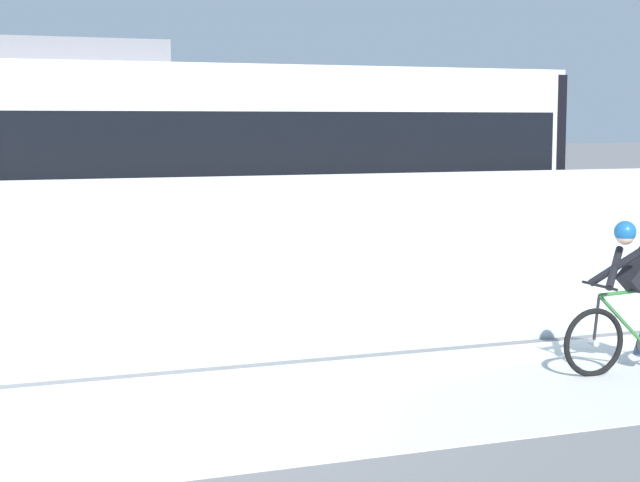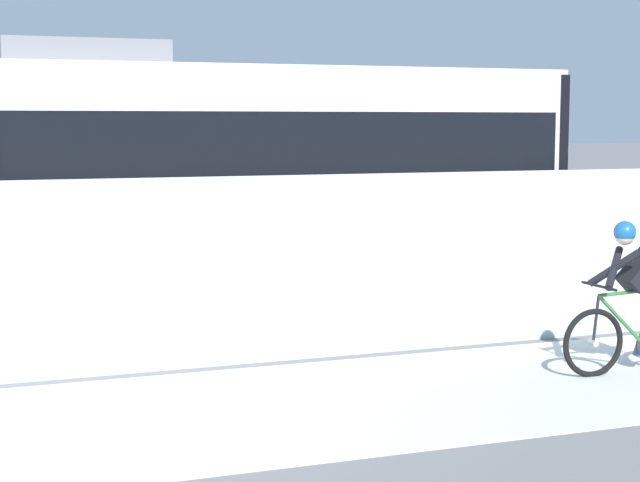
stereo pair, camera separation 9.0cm
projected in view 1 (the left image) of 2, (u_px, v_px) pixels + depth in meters
ground_plane at (86, 429)px, 8.99m from camera, size 200.00×200.00×0.00m
bike_path_deck at (86, 428)px, 8.99m from camera, size 32.00×3.20×0.01m
glass_parapet at (58, 324)px, 10.64m from camera, size 32.00×0.05×1.15m
concrete_barrier_wall at (38, 264)px, 12.26m from camera, size 32.00×0.36×1.94m
tram_rail_near at (21, 309)px, 14.68m from camera, size 32.00×0.08×0.01m
tram_rail_far at (12, 294)px, 16.01m from camera, size 32.00×0.08×0.01m
tram at (213, 169)px, 16.19m from camera, size 11.06×2.54×3.81m
cyclist_on_bike at (638, 299)px, 10.92m from camera, size 1.77×0.58×1.61m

